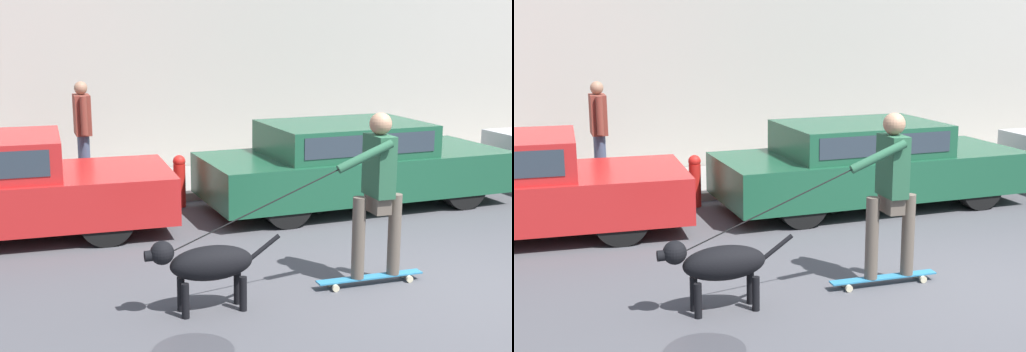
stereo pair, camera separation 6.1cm
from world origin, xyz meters
The scene contains 9 objects.
ground_plane centered at (0.00, 0.00, 0.00)m, with size 36.00×36.00×0.00m, color #47474C.
back_wall centered at (0.00, 6.58, 2.71)m, with size 32.00×0.30×5.42m.
sidewalk_curb centered at (0.00, 5.39, 0.06)m, with size 30.00×2.03×0.12m.
parked_car_1 centered at (0.37, 3.39, 0.60)m, with size 4.40×1.84×1.20m.
dog centered at (-2.58, 0.33, 0.45)m, with size 1.26×0.32×0.71m.
skateboarder centered at (-0.82, 0.46, 0.99)m, with size 2.69×0.53×1.73m.
pedestrian_with_bag centered at (-3.16, 5.29, 1.00)m, with size 0.23×0.75×1.60m.
manhole_cover centered at (-2.90, -0.42, 0.01)m, with size 0.66×0.66×0.01m.
fire_hydrant centered at (-1.96, 4.12, 0.39)m, with size 0.18×0.18×0.75m.
Camera 2 is at (-4.07, -5.57, 2.56)m, focal length 50.00 mm.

